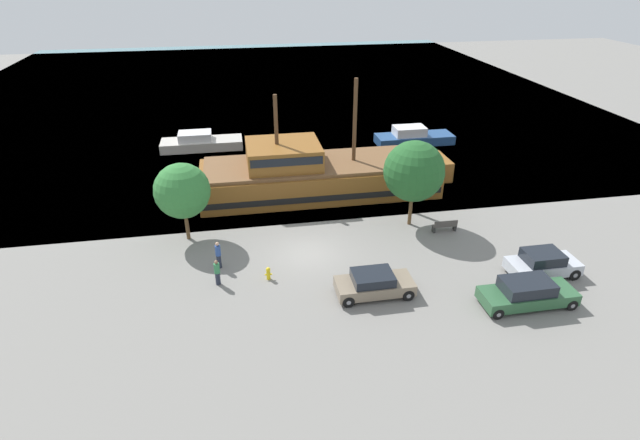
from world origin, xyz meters
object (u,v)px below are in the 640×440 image
at_px(fire_hydrant, 268,273).
at_px(bench_promenade_east, 445,226).
at_px(pedestrian_walking_near, 217,272).
at_px(moored_boat_outer, 413,137).
at_px(pedestrian_walking_far, 218,255).
at_px(parked_car_curb_rear, 374,284).
at_px(parked_car_curb_mid, 527,293).
at_px(pirate_ship, 316,174).
at_px(parked_car_curb_front, 543,264).
at_px(moored_boat_dockside, 201,142).

relative_size(fire_hydrant, bench_promenade_east, 0.48).
relative_size(bench_promenade_east, pedestrian_walking_near, 1.03).
xyz_separation_m(moored_boat_outer, pedestrian_walking_far, (-18.59, -19.08, 0.23)).
distance_m(parked_car_curb_rear, fire_hydrant, 5.97).
distance_m(parked_car_curb_mid, pedestrian_walking_far, 16.99).
xyz_separation_m(pirate_ship, moored_boat_outer, (11.22, 9.62, -0.86)).
bearing_deg(moored_boat_outer, pedestrian_walking_far, -134.26).
bearing_deg(bench_promenade_east, pirate_ship, 133.41).
bearing_deg(parked_car_curb_mid, pirate_ship, 117.81).
relative_size(parked_car_curb_rear, fire_hydrant, 5.42).
xyz_separation_m(parked_car_curb_rear, pedestrian_walking_far, (-8.17, 4.13, 0.19)).
height_order(parked_car_curb_rear, pedestrian_walking_far, pedestrian_walking_far).
xyz_separation_m(pirate_ship, pedestrian_walking_near, (-7.44, -11.17, -0.72)).
xyz_separation_m(parked_car_curb_front, pedestrian_walking_near, (-18.16, 2.28, 0.04)).
height_order(parked_car_curb_mid, bench_promenade_east, parked_car_curb_mid).
height_order(parked_car_curb_front, parked_car_curb_rear, parked_car_curb_front).
bearing_deg(parked_car_curb_mid, fire_hydrant, 160.17).
bearing_deg(bench_promenade_east, fire_hydrant, -163.86).
relative_size(moored_boat_dockside, parked_car_curb_mid, 1.53).
bearing_deg(parked_car_curb_front, bench_promenade_east, 120.88).
xyz_separation_m(parked_car_curb_mid, pedestrian_walking_far, (-15.74, 6.39, 0.14)).
xyz_separation_m(moored_boat_dockside, moored_boat_outer, (20.31, -2.12, 0.02)).
bearing_deg(fire_hydrant, moored_boat_outer, 52.63).
relative_size(moored_boat_outer, bench_promenade_east, 4.69).
height_order(fire_hydrant, pedestrian_walking_near, pedestrian_walking_near).
bearing_deg(moored_boat_dockside, pedestrian_walking_near, -85.88).
distance_m(moored_boat_outer, fire_hydrant, 26.15).
relative_size(moored_boat_outer, parked_car_curb_front, 1.88).
bearing_deg(pedestrian_walking_near, fire_hydrant, 0.07).
xyz_separation_m(moored_boat_dockside, parked_car_curb_mid, (17.46, -27.59, 0.11)).
relative_size(bench_promenade_east, pedestrian_walking_far, 0.93).
bearing_deg(moored_boat_outer, parked_car_curb_rear, -114.18).
relative_size(pirate_ship, moored_boat_dockside, 2.53).
height_order(moored_boat_dockside, parked_car_curb_rear, moored_boat_dockside).
bearing_deg(pedestrian_walking_near, parked_car_curb_front, -7.14).
bearing_deg(parked_car_curb_front, parked_car_curb_rear, -179.12).
bearing_deg(pedestrian_walking_far, parked_car_curb_front, -12.40).
bearing_deg(parked_car_curb_front, pirate_ship, 128.57).
bearing_deg(pedestrian_walking_far, moored_boat_outer, 45.74).
xyz_separation_m(parked_car_curb_mid, pedestrian_walking_near, (-15.81, 4.69, 0.05)).
distance_m(moored_boat_dockside, pedestrian_walking_near, 22.96).
xyz_separation_m(pirate_ship, parked_car_curb_rear, (0.79, -13.60, -0.81)).
distance_m(fire_hydrant, pedestrian_walking_near, 2.82).
xyz_separation_m(parked_car_curb_rear, pedestrian_walking_near, (-8.24, 2.43, 0.10)).
distance_m(parked_car_curb_rear, bench_promenade_east, 8.77).
relative_size(pirate_ship, pedestrian_walking_far, 11.21).
bearing_deg(bench_promenade_east, pedestrian_walking_near, -166.78).
bearing_deg(moored_boat_dockside, pedestrian_walking_far, -85.37).
bearing_deg(moored_boat_outer, fire_hydrant, -127.37).
distance_m(parked_car_curb_front, pedestrian_walking_near, 18.31).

